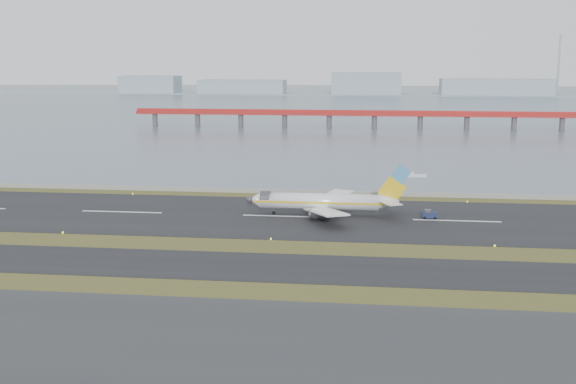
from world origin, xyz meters
TOP-DOWN VIEW (x-y plane):
  - ground at (0.00, 0.00)m, footprint 1000.00×1000.00m
  - apron_strip at (0.00, -55.00)m, footprint 1000.00×50.00m
  - taxiway_strip at (0.00, -12.00)m, footprint 1000.00×18.00m
  - runway_strip at (0.00, 30.00)m, footprint 1000.00×45.00m
  - seawall at (0.00, 60.00)m, footprint 1000.00×2.50m
  - bay_water at (0.00, 460.00)m, footprint 1400.00×800.00m
  - red_pier at (20.00, 250.00)m, footprint 260.00×5.00m
  - far_shoreline at (13.62, 620.00)m, footprint 1400.00×80.00m
  - airliner at (9.59, 31.99)m, footprint 38.52×32.89m
  - pushback_tug at (33.78, 31.58)m, footprint 3.53×2.16m
  - workboat_near at (33.35, 92.27)m, footprint 7.20×2.89m

SIDE VIEW (x-z plane):
  - ground at x=0.00m, z-range 0.00..0.00m
  - bay_water at x=0.00m, z-range -0.65..0.65m
  - apron_strip at x=0.00m, z-range 0.00..0.10m
  - taxiway_strip at x=0.00m, z-range 0.00..0.10m
  - runway_strip at x=0.00m, z-range 0.00..0.10m
  - seawall at x=0.00m, z-range 0.00..1.00m
  - workboat_near at x=33.35m, z-range -0.31..1.39m
  - pushback_tug at x=33.78m, z-range -0.03..2.19m
  - airliner at x=9.59m, z-range -2.94..9.86m
  - far_shoreline at x=13.62m, z-range -24.18..36.32m
  - red_pier at x=20.00m, z-range 2.18..12.38m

